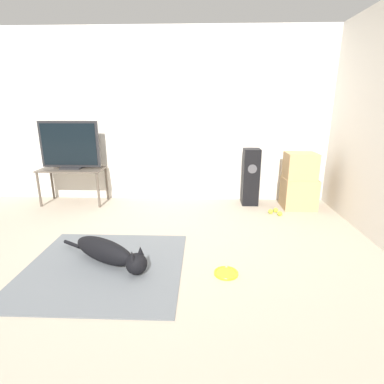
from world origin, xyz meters
TOP-DOWN VIEW (x-y plane):
  - ground_plane at (0.00, 0.00)m, footprint 12.00×12.00m
  - wall_back at (0.00, 2.10)m, footprint 8.00×0.06m
  - area_rug at (-0.25, -0.10)m, footprint 1.46×1.41m
  - dog at (-0.21, -0.04)m, footprint 0.99×0.63m
  - frisbee at (0.89, -0.18)m, footprint 0.22×0.22m
  - cardboard_box_lower at (2.08, 1.69)m, footprint 0.46×0.41m
  - cardboard_box_upper at (2.06, 1.69)m, footprint 0.42×0.37m
  - floor_speaker at (1.39, 1.83)m, footprint 0.24×0.24m
  - tv_stand at (-1.30, 1.79)m, footprint 0.94×0.46m
  - tv at (-1.30, 1.79)m, footprint 0.88×0.20m
  - tennis_ball_by_boxes at (1.71, 1.46)m, footprint 0.07×0.07m
  - tennis_ball_near_speaker at (1.63, 1.41)m, footprint 0.07×0.07m
  - tennis_ball_loose_on_carpet at (1.73, 1.32)m, footprint 0.07×0.07m

SIDE VIEW (x-z plane):
  - ground_plane at x=0.00m, z-range 0.00..0.00m
  - area_rug at x=-0.25m, z-range 0.00..0.01m
  - frisbee at x=0.89m, z-range 0.00..0.03m
  - tennis_ball_by_boxes at x=1.71m, z-range 0.00..0.07m
  - tennis_ball_near_speaker at x=1.63m, z-range 0.00..0.07m
  - tennis_ball_loose_on_carpet at x=1.73m, z-range 0.00..0.07m
  - dog at x=-0.21m, z-range 0.00..0.25m
  - cardboard_box_lower at x=2.08m, z-range 0.00..0.44m
  - floor_speaker at x=1.39m, z-range 0.00..0.85m
  - tv_stand at x=-1.30m, z-range 0.20..0.74m
  - cardboard_box_upper at x=2.06m, z-range 0.44..0.81m
  - tv at x=-1.30m, z-range 0.54..1.24m
  - wall_back at x=0.00m, z-range 0.00..2.55m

